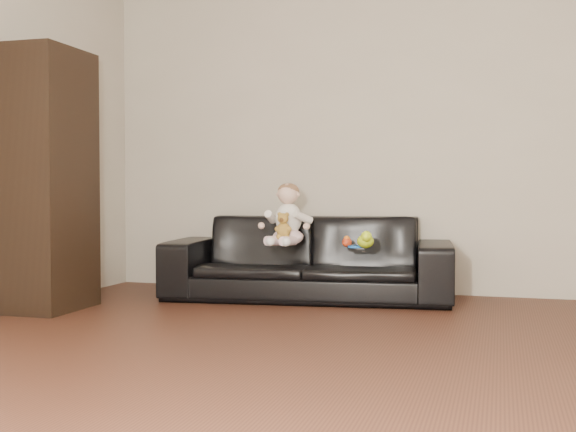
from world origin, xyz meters
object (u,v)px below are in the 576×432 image
(toy_green, at_px, (365,241))
(toy_blue_disc, at_px, (355,247))
(sofa, at_px, (308,258))
(cabinet, at_px, (48,180))
(teddy_bear, at_px, (283,226))
(baby, at_px, (288,218))
(toy_rattle, at_px, (347,242))

(toy_green, height_order, toy_blue_disc, toy_green)
(sofa, distance_m, cabinet, 1.97)
(teddy_bear, height_order, toy_blue_disc, teddy_bear)
(sofa, xyz_separation_m, baby, (-0.13, -0.12, 0.30))
(sofa, relative_size, cabinet, 1.20)
(cabinet, bearing_deg, toy_blue_disc, 21.61)
(teddy_bear, distance_m, toy_green, 0.61)
(cabinet, xyz_separation_m, toy_green, (2.07, 0.78, -0.43))
(cabinet, relative_size, teddy_bear, 9.31)
(baby, distance_m, toy_rattle, 0.49)
(cabinet, bearing_deg, sofa, 31.43)
(sofa, relative_size, toy_rattle, 30.28)
(baby, distance_m, toy_blue_disc, 0.57)
(sofa, relative_size, teddy_bear, 11.13)
(toy_green, bearing_deg, baby, 170.50)
(toy_rattle, relative_size, toy_blue_disc, 0.64)
(toy_green, distance_m, toy_blue_disc, 0.10)
(sofa, distance_m, toy_blue_disc, 0.45)
(toy_blue_disc, bearing_deg, toy_rattle, 156.80)
(cabinet, bearing_deg, toy_rattle, 23.07)
(teddy_bear, distance_m, toy_rattle, 0.48)
(toy_blue_disc, bearing_deg, teddy_bear, -171.79)
(toy_blue_disc, bearing_deg, baby, 172.85)
(sofa, relative_size, baby, 4.58)
(toy_green, bearing_deg, toy_rattle, 156.28)
(cabinet, distance_m, baby, 1.73)
(toy_green, relative_size, toy_blue_disc, 1.30)
(baby, relative_size, toy_rattle, 6.61)
(baby, xyz_separation_m, toy_blue_disc, (0.53, -0.07, -0.20))
(toy_blue_disc, bearing_deg, toy_green, -24.17)
(baby, xyz_separation_m, teddy_bear, (0.01, -0.14, -0.05))
(sofa, xyz_separation_m, toy_blue_disc, (0.40, -0.18, 0.11))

